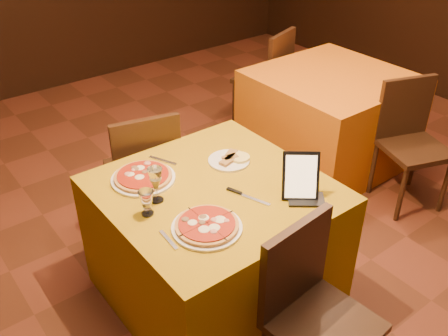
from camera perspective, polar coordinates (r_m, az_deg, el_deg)
floor at (r=3.37m, az=6.58°, el=-9.07°), size 6.00×7.00×0.01m
main_table at (r=2.80m, az=-1.07°, el=-8.56°), size 1.10×1.10×0.75m
side_table at (r=4.18m, az=11.89°, el=5.58°), size 1.10×1.10×0.75m
chair_main_near at (r=2.34m, az=11.38°, el=-17.22°), size 0.45×0.45×0.91m
chair_main_far at (r=3.31m, az=-9.37°, el=-0.20°), size 0.47×0.47×0.91m
chair_side_near at (r=3.75m, az=20.95°, el=2.11°), size 0.49×0.49×0.91m
chair_side_far at (r=4.67m, az=4.31°, el=10.22°), size 0.60×0.60×0.91m
pizza_near at (r=2.30m, az=-1.97°, el=-6.67°), size 0.33×0.33×0.03m
pizza_far at (r=2.66m, az=-9.22°, el=-1.07°), size 0.34×0.34×0.03m
cutlet_dish at (r=2.78m, az=0.57°, el=0.94°), size 0.23×0.23×0.03m
wine_glass at (r=2.45m, az=-7.79°, el=-1.90°), size 0.09×0.09×0.19m
water_glass at (r=2.38m, az=-8.82°, el=-3.96°), size 0.08×0.08×0.13m
tablet at (r=2.47m, az=8.76°, el=-0.89°), size 0.20×0.19×0.23m
knife at (r=2.50m, az=2.83°, el=-3.37°), size 0.10×0.24×0.01m
fork_near at (r=2.26m, az=-6.35°, el=-8.17°), size 0.03×0.15×0.01m
fork_far at (r=2.81m, az=-7.01°, el=0.86°), size 0.09×0.17×0.01m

